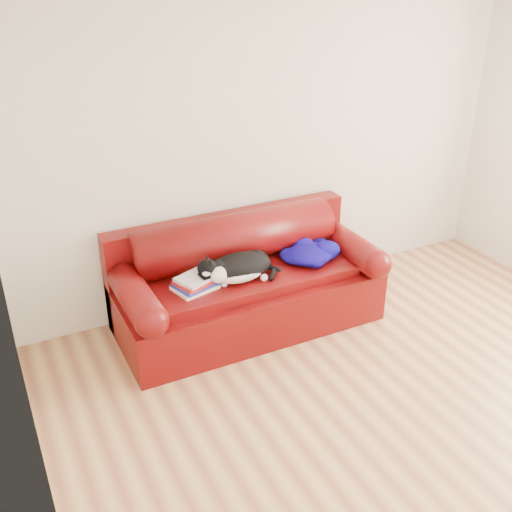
% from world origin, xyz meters
% --- Properties ---
extents(ground, '(4.50, 4.50, 0.00)m').
position_xyz_m(ground, '(0.00, 0.00, 0.00)').
color(ground, brown).
rests_on(ground, ground).
extents(room_shell, '(4.52, 4.02, 2.61)m').
position_xyz_m(room_shell, '(0.12, 0.02, 1.67)').
color(room_shell, beige).
rests_on(room_shell, ground).
extents(sofa_base, '(2.10, 0.90, 0.50)m').
position_xyz_m(sofa_base, '(-0.48, 1.49, 0.24)').
color(sofa_base, '#390602').
rests_on(sofa_base, ground).
extents(sofa_back, '(2.10, 1.01, 0.88)m').
position_xyz_m(sofa_back, '(-0.48, 1.74, 0.54)').
color(sofa_back, '#390602').
rests_on(sofa_back, ground).
extents(book_stack, '(0.35, 0.31, 0.10)m').
position_xyz_m(book_stack, '(-0.95, 1.41, 0.55)').
color(book_stack, white).
rests_on(book_stack, sofa_base).
extents(cat, '(0.74, 0.33, 0.26)m').
position_xyz_m(cat, '(-0.60, 1.39, 0.60)').
color(cat, black).
rests_on(cat, sofa_base).
extents(blanket, '(0.54, 0.44, 0.15)m').
position_xyz_m(blanket, '(0.06, 1.44, 0.57)').
color(blanket, '#09024B').
rests_on(blanket, sofa_base).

